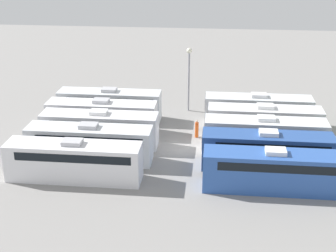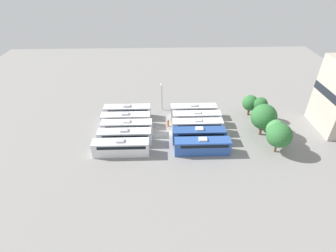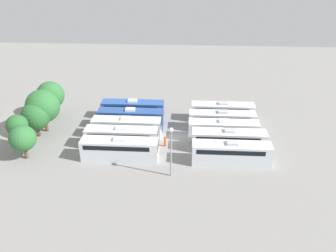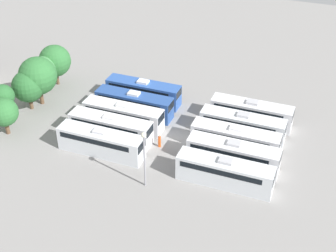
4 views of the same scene
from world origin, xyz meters
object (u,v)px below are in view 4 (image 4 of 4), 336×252
Objects in this scene: bus_4 at (251,112)px; tree_0 at (4,112)px; tree_2 at (28,86)px; bus_1 at (233,154)px; bus_0 at (225,172)px; bus_6 at (110,127)px; bus_8 at (134,103)px; bus_5 at (101,142)px; bus_9 at (143,91)px; tree_4 at (43,69)px; bus_3 at (242,125)px; tree_3 at (38,76)px; light_pole at (144,150)px; bus_7 at (123,115)px; tree_5 at (55,61)px; tree_1 at (3,96)px; bus_2 at (235,139)px; worker_person at (159,141)px.

tree_0 reaches higher than bus_4.
bus_1 is at bearing -94.67° from tree_2.
bus_6 is (3.56, 16.46, 0.00)m from bus_0.
tree_0 reaches higher than bus_1.
bus_5 is at bearing -179.72° from bus_8.
tree_4 is (-2.52, 15.39, 2.02)m from bus_9.
tree_3 reaches higher than bus_3.
light_pole is at bearing -150.78° from bus_8.
tree_3 is at bearing 85.50° from bus_7.
bus_7 is (-7.02, 16.19, 0.00)m from bus_4.
bus_6 is at bearing 48.53° from light_pole.
tree_2 is (6.63, 0.84, 0.33)m from tree_0.
tree_5 is at bearing 65.82° from bus_0.
tree_0 is 2.94m from tree_1.
bus_5 is 9.14m from light_pole.
bus_5 is at bearing -112.18° from tree_2.
bus_4 is 31.84m from tree_4.
tree_5 reaches higher than tree_1.
bus_4 and bus_6 have the same top height.
tree_1 is at bearing 169.03° from tree_2.
tree_3 is (-2.32, 29.79, 2.85)m from bus_3.
bus_8 is 17.58m from tree_0.
bus_1 is 31.84m from tree_1.
bus_5 is at bearing -173.78° from bus_6.
bus_6 is (-0.09, 16.48, 0.00)m from bus_1.
bus_8 is at bearing -52.25° from tree_0.
bus_9 is at bearing 57.79° from bus_1.
bus_7 is 1.52× the size of light_pole.
bus_7 is (3.32, -0.22, 0.00)m from bus_6.
bus_4 is 1.00× the size of bus_6.
bus_4 is 2.12× the size of tree_0.
tree_0 is 8.54m from tree_3.
bus_7 is at bearing 36.90° from light_pole.
tree_0 is at bearing 97.80° from bus_1.
light_pole is at bearing 150.06° from bus_3.
tree_3 reaches higher than tree_4.
bus_7 is at bearing 67.07° from bus_0.
bus_2 is 1.00× the size of bus_4.
tree_3 is (4.42, 13.77, 2.85)m from bus_6.
tree_2 is (-0.70, 30.29, 1.91)m from bus_2.
bus_1 and bus_9 have the same top height.
bus_3 and bus_4 have the same top height.
bus_5 is 1.00× the size of bus_8.
bus_5 reaches higher than worker_person.
bus_4 is (3.60, -0.38, 0.00)m from bus_3.
bus_2 is at bearing -78.27° from bus_6.
tree_5 is (7.20, 15.10, 2.32)m from bus_7.
bus_0 is at bearing -112.84° from worker_person.
bus_6 is at bearing 6.22° from bus_5.
tree_0 is at bearing 110.01° from bus_3.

